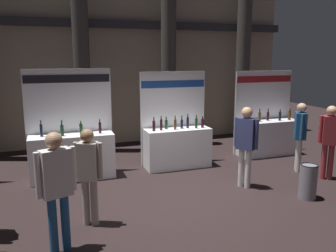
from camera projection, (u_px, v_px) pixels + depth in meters
ground_plane at (176, 198)px, 6.98m from camera, size 24.00×24.00×0.00m
hall_colonnade at (122, 39)px, 10.84m from camera, size 11.16×1.15×6.82m
exhibitor_booth_1 at (72, 152)px, 8.02m from camera, size 1.97×0.66×2.51m
exhibitor_booth_2 at (177, 143)px, 8.88m from camera, size 1.74×0.66×2.42m
exhibitor_booth_3 at (267, 134)px, 9.98m from camera, size 1.83×0.66×2.39m
trash_bin at (308, 181)px, 6.90m from camera, size 0.35×0.35×0.71m
visitor_1 at (57, 182)px, 4.85m from camera, size 0.55×0.33×1.78m
visitor_2 at (329, 137)px, 7.87m from camera, size 0.42×0.37×1.71m
visitor_3 at (89, 170)px, 5.70m from camera, size 0.44×0.34×1.65m
visitor_4 at (246, 140)px, 7.37m from camera, size 0.39×0.44×1.76m
visitor_6 at (300, 131)px, 8.44m from camera, size 0.38×0.44×1.69m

